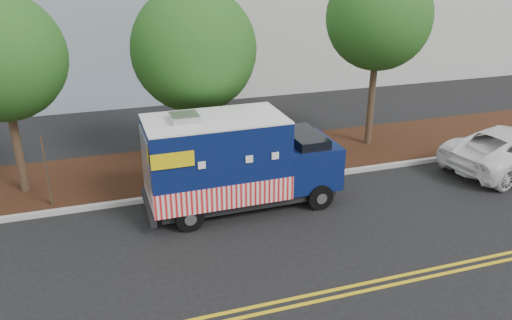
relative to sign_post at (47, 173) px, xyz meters
name	(u,v)px	position (x,y,z in m)	size (l,w,h in m)	color
ground	(197,216)	(4.07, -1.77, -1.20)	(120.00, 120.00, 0.00)	black
curb	(188,194)	(4.07, -0.37, -1.12)	(120.00, 0.18, 0.15)	#9E9E99
mulch_strip	(177,169)	(4.07, 1.73, -1.12)	(120.00, 4.00, 0.15)	black
centerline_near	(238,310)	(4.07, -6.22, -1.19)	(120.00, 0.10, 0.01)	gold
centerline_far	(241,318)	(4.07, -6.47, -1.19)	(120.00, 0.10, 0.01)	gold
tree_a	(0,57)	(-0.87, 1.36, 3.22)	(3.79, 3.79, 6.33)	#38281C
tree_b	(194,50)	(4.92, 1.83, 3.04)	(4.19, 4.19, 6.34)	#38281C
tree_c	(379,18)	(11.81, 1.81, 3.83)	(3.88, 3.88, 6.98)	#38281C
sign_post	(47,173)	(0.00, 0.00, 0.00)	(0.06, 0.06, 2.40)	#473828
food_truck	(233,164)	(5.29, -1.51, 0.20)	(5.92, 2.33, 3.10)	black
white_car	(512,149)	(15.58, -1.73, -0.45)	(2.50, 5.43, 1.51)	white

